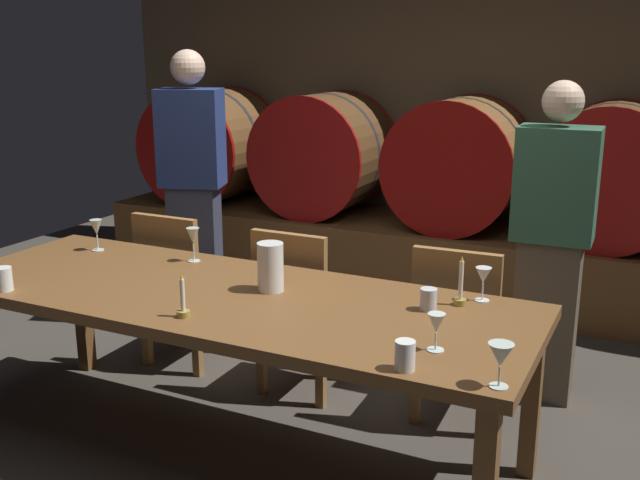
# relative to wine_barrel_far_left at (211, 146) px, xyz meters

# --- Properties ---
(ground_plane) EXTENTS (7.83, 7.83, 0.00)m
(ground_plane) POSITION_rel_wine_barrel_far_left_xyz_m (2.04, -2.41, -0.95)
(ground_plane) COLOR #3F3A33
(back_wall) EXTENTS (6.02, 0.24, 2.65)m
(back_wall) POSITION_rel_wine_barrel_far_left_xyz_m (2.04, 0.55, 0.37)
(back_wall) COLOR brown
(back_wall) RESTS_ON ground
(barrel_shelf) EXTENTS (5.42, 0.90, 0.50)m
(barrel_shelf) POSITION_rel_wine_barrel_far_left_xyz_m (2.04, 0.00, -0.70)
(barrel_shelf) COLOR brown
(barrel_shelf) RESTS_ON ground
(wine_barrel_far_left) EXTENTS (0.91, 0.76, 0.91)m
(wine_barrel_far_left) POSITION_rel_wine_barrel_far_left_xyz_m (0.00, 0.00, 0.00)
(wine_barrel_far_left) COLOR brown
(wine_barrel_far_left) RESTS_ON barrel_shelf
(wine_barrel_left) EXTENTS (0.91, 0.76, 0.91)m
(wine_barrel_left) POSITION_rel_wine_barrel_far_left_xyz_m (1.02, 0.00, 0.00)
(wine_barrel_left) COLOR #513319
(wine_barrel_left) RESTS_ON barrel_shelf
(wine_barrel_center) EXTENTS (0.91, 0.76, 0.91)m
(wine_barrel_center) POSITION_rel_wine_barrel_far_left_xyz_m (2.07, 0.00, 0.00)
(wine_barrel_center) COLOR brown
(wine_barrel_center) RESTS_ON barrel_shelf
(wine_barrel_right) EXTENTS (0.91, 0.76, 0.91)m
(wine_barrel_right) POSITION_rel_wine_barrel_far_left_xyz_m (3.06, 0.00, 0.00)
(wine_barrel_right) COLOR #513319
(wine_barrel_right) RESTS_ON barrel_shelf
(dining_table) EXTENTS (2.58, 0.92, 0.75)m
(dining_table) POSITION_rel_wine_barrel_far_left_xyz_m (1.80, -2.55, -0.26)
(dining_table) COLOR brown
(dining_table) RESTS_ON ground
(chair_left) EXTENTS (0.40, 0.40, 0.88)m
(chair_left) POSITION_rel_wine_barrel_far_left_xyz_m (1.03, -1.87, -0.46)
(chair_left) COLOR olive
(chair_left) RESTS_ON ground
(chair_center) EXTENTS (0.40, 0.40, 0.88)m
(chair_center) POSITION_rel_wine_barrel_far_left_xyz_m (1.79, -1.90, -0.46)
(chair_center) COLOR olive
(chair_center) RESTS_ON ground
(chair_right) EXTENTS (0.42, 0.42, 0.88)m
(chair_right) POSITION_rel_wine_barrel_far_left_xyz_m (2.60, -1.84, -0.46)
(chair_right) COLOR olive
(chair_right) RESTS_ON ground
(guest_left) EXTENTS (0.44, 0.35, 1.73)m
(guest_left) POSITION_rel_wine_barrel_far_left_xyz_m (0.75, -1.30, -0.06)
(guest_left) COLOR #33384C
(guest_left) RESTS_ON ground
(guest_right) EXTENTS (0.39, 0.25, 1.60)m
(guest_right) POSITION_rel_wine_barrel_far_left_xyz_m (2.92, -1.38, -0.14)
(guest_right) COLOR brown
(guest_right) RESTS_ON ground
(candle_left) EXTENTS (0.05, 0.05, 0.17)m
(candle_left) POSITION_rel_wine_barrel_far_left_xyz_m (1.80, -2.86, -0.15)
(candle_left) COLOR olive
(candle_left) RESTS_ON dining_table
(candle_right) EXTENTS (0.05, 0.05, 0.21)m
(candle_right) POSITION_rel_wine_barrel_far_left_xyz_m (2.72, -2.27, -0.14)
(candle_right) COLOR olive
(candle_right) RESTS_ON dining_table
(pitcher) EXTENTS (0.11, 0.11, 0.21)m
(pitcher) POSITION_rel_wine_barrel_far_left_xyz_m (1.95, -2.45, -0.10)
(pitcher) COLOR white
(pitcher) RESTS_ON dining_table
(wine_glass_far_left) EXTENTS (0.06, 0.06, 0.16)m
(wine_glass_far_left) POSITION_rel_wine_barrel_far_left_xyz_m (0.85, -2.28, -0.09)
(wine_glass_far_left) COLOR silver
(wine_glass_far_left) RESTS_ON dining_table
(wine_glass_left) EXTENTS (0.06, 0.06, 0.17)m
(wine_glass_left) POSITION_rel_wine_barrel_far_left_xyz_m (1.40, -2.23, -0.08)
(wine_glass_left) COLOR silver
(wine_glass_left) RESTS_ON dining_table
(wine_glass_center) EXTENTS (0.06, 0.06, 0.13)m
(wine_glass_center) POSITION_rel_wine_barrel_far_left_xyz_m (2.77, -2.75, -0.11)
(wine_glass_center) COLOR silver
(wine_glass_center) RESTS_ON dining_table
(wine_glass_right) EXTENTS (0.07, 0.07, 0.14)m
(wine_glass_right) POSITION_rel_wine_barrel_far_left_xyz_m (2.78, -2.18, -0.10)
(wine_glass_right) COLOR white
(wine_glass_right) RESTS_ON dining_table
(wine_glass_far_right) EXTENTS (0.08, 0.08, 0.14)m
(wine_glass_far_right) POSITION_rel_wine_barrel_far_left_xyz_m (3.02, -2.93, -0.10)
(wine_glass_far_right) COLOR silver
(wine_glass_far_right) RESTS_ON dining_table
(cup_left) EXTENTS (0.07, 0.07, 0.10)m
(cup_left) POSITION_rel_wine_barrel_far_left_xyz_m (0.93, -2.94, -0.15)
(cup_left) COLOR white
(cup_left) RESTS_ON dining_table
(cup_center) EXTENTS (0.07, 0.07, 0.09)m
(cup_center) POSITION_rel_wine_barrel_far_left_xyz_m (2.62, -2.38, -0.16)
(cup_center) COLOR silver
(cup_center) RESTS_ON dining_table
(cup_right) EXTENTS (0.07, 0.07, 0.10)m
(cup_right) POSITION_rel_wine_barrel_far_left_xyz_m (2.72, -2.94, -0.15)
(cup_right) COLOR white
(cup_right) RESTS_ON dining_table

